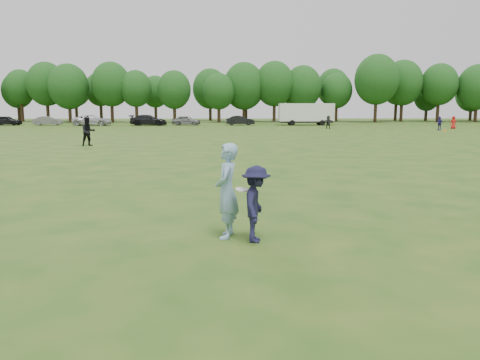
{
  "coord_description": "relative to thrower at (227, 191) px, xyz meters",
  "views": [
    {
      "loc": [
        -0.02,
        -9.33,
        2.75
      ],
      "look_at": [
        0.24,
        1.14,
        1.1
      ],
      "focal_mm": 35.0,
      "sensor_mm": 36.0,
      "label": 1
    }
  ],
  "objects": [
    {
      "name": "thrower",
      "position": [
        0.0,
        0.0,
        0.0
      ],
      "size": [
        0.57,
        0.78,
        2.0
      ],
      "primitive_type": "imported",
      "rotation": [
        0.0,
        0.0,
        -1.7
      ],
      "color": "#81AAC7",
      "rests_on": "ground"
    },
    {
      "name": "field_cone",
      "position": [
        24.1,
        41.82,
        -0.85
      ],
      "size": [
        0.28,
        0.28,
        0.3
      ],
      "primitive_type": "cone",
      "color": "orange",
      "rests_on": "ground"
    },
    {
      "name": "player_far_c",
      "position": [
        27.88,
        47.78,
        -0.2
      ],
      "size": [
        0.85,
        0.62,
        1.59
      ],
      "primitive_type": "imported",
      "rotation": [
        0.0,
        0.0,
        2.99
      ],
      "color": "red",
      "rests_on": "ground"
    },
    {
      "name": "car_e",
      "position": [
        -6.13,
        59.9,
        -0.29
      ],
      "size": [
        4.3,
        2.01,
        1.42
      ],
      "primitive_type": "imported",
      "rotation": [
        0.0,
        0.0,
        1.49
      ],
      "color": "slate",
      "rests_on": "ground"
    },
    {
      "name": "car_c",
      "position": [
        -19.65,
        59.03,
        -0.24
      ],
      "size": [
        5.64,
        2.85,
        1.53
      ],
      "primitive_type": "imported",
      "rotation": [
        0.0,
        0.0,
        1.63
      ],
      "color": "silver",
      "rests_on": "ground"
    },
    {
      "name": "defender",
      "position": [
        0.59,
        -0.34,
        -0.21
      ],
      "size": [
        0.74,
        1.1,
        1.58
      ],
      "primitive_type": "imported",
      "rotation": [
        0.0,
        0.0,
        1.42
      ],
      "color": "#181834",
      "rests_on": "ground"
    },
    {
      "name": "cargo_trailer",
      "position": [
        11.55,
        59.78,
        0.77
      ],
      "size": [
        9.0,
        2.75,
        3.2
      ],
      "color": "white",
      "rests_on": "ground"
    },
    {
      "name": "car_a",
      "position": [
        -32.49,
        60.3,
        -0.29
      ],
      "size": [
        4.21,
        1.74,
        1.43
      ],
      "primitive_type": "imported",
      "rotation": [
        0.0,
        0.0,
        1.56
      ],
      "color": "black",
      "rests_on": "ground"
    },
    {
      "name": "player_far_d",
      "position": [
        12.5,
        48.57,
        -0.18
      ],
      "size": [
        1.55,
        0.61,
        1.64
      ],
      "primitive_type": "imported",
      "rotation": [
        0.0,
        0.0,
        -0.09
      ],
      "color": "#252525",
      "rests_on": "ground"
    },
    {
      "name": "player_far_b",
      "position": [
        24.61,
        44.42,
        -0.19
      ],
      "size": [
        0.86,
        1.01,
        1.62
      ],
      "primitive_type": "imported",
      "rotation": [
        0.0,
        0.0,
        -0.98
      ],
      "color": "navy",
      "rests_on": "ground"
    },
    {
      "name": "car_d",
      "position": [
        -11.56,
        59.15,
        -0.23
      ],
      "size": [
        5.47,
        2.57,
        1.54
      ],
      "primitive_type": "imported",
      "rotation": [
        0.0,
        0.0,
        1.49
      ],
      "color": "black",
      "rests_on": "ground"
    },
    {
      "name": "car_b",
      "position": [
        -26.44,
        60.14,
        -0.34
      ],
      "size": [
        4.12,
        1.77,
        1.32
      ],
      "primitive_type": "imported",
      "rotation": [
        0.0,
        0.0,
        1.67
      ],
      "color": "slate",
      "rests_on": "ground"
    },
    {
      "name": "disc_in_play",
      "position": [
        0.31,
        -0.25,
        0.07
      ],
      "size": [
        0.33,
        0.33,
        0.08
      ],
      "color": "white",
      "rests_on": "ground"
    },
    {
      "name": "player_far_a",
      "position": [
        -9.78,
        23.47,
        0.01
      ],
      "size": [
        1.24,
        1.16,
        2.02
      ],
      "primitive_type": "imported",
      "rotation": [
        0.0,
        0.0,
        0.54
      ],
      "color": "black",
      "rests_on": "ground"
    },
    {
      "name": "ground",
      "position": [
        0.05,
        -0.31,
        -1.0
      ],
      "size": [
        200.0,
        200.0,
        0.0
      ],
      "primitive_type": "plane",
      "color": "#224B15",
      "rests_on": "ground"
    },
    {
      "name": "car_f",
      "position": [
        1.83,
        60.04,
        -0.3
      ],
      "size": [
        4.32,
        1.74,
        1.4
      ],
      "primitive_type": "imported",
      "rotation": [
        0.0,
        0.0,
        1.63
      ],
      "color": "black",
      "rests_on": "ground"
    },
    {
      "name": "treeline",
      "position": [
        2.86,
        76.59,
        5.26
      ],
      "size": [
        130.35,
        18.39,
        11.74
      ],
      "color": "#332114",
      "rests_on": "ground"
    }
  ]
}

